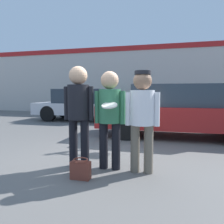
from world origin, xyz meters
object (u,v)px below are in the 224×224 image
person_left (79,107)px  shrub (115,104)px  person_middle_with_frisbee (110,111)px  person_right (142,112)px  handbag (81,169)px  parked_car_near (177,111)px  parked_car_far (82,105)px

person_left → shrub: (-1.62, 9.33, -0.43)m
person_left → shrub: bearing=99.8°
person_middle_with_frisbee → person_left: bearing=-177.4°
person_right → shrub: 9.74m
person_right → handbag: bearing=-149.4°
parked_car_near → shrub: bearing=119.1°
parked_car_near → parked_car_far: parked_car_near is taller
parked_car_far → handbag: 7.19m
person_left → person_middle_with_frisbee: bearing=2.6°
person_left → person_middle_with_frisbee: (0.56, 0.03, -0.07)m
parked_car_near → parked_car_far: bearing=145.5°
shrub → handbag: bearing=-79.3°
person_left → parked_car_far: (-2.44, 6.12, -0.32)m
person_left → shrub: size_ratio=1.38×
parked_car_far → shrub: 3.31m
parked_car_near → parked_car_far: 5.12m
shrub → handbag: size_ratio=4.13×
person_right → handbag: size_ratio=5.35×
person_left → parked_car_near: size_ratio=0.38×
parked_car_near → shrub: size_ratio=3.60×
person_right → parked_car_far: (-3.55, 6.13, -0.25)m
person_left → person_right: (1.11, -0.01, -0.07)m
person_middle_with_frisbee → handbag: bearing=-119.4°
person_right → handbag: 1.32m
parked_car_near → parked_car_far: (-4.22, 2.89, -0.03)m
handbag → person_middle_with_frisbee: bearing=60.6°
person_middle_with_frisbee → parked_car_near: bearing=69.1°
person_middle_with_frisbee → handbag: person_middle_with_frisbee is taller
parked_car_far → parked_car_near: bearing=-34.5°
shrub → person_left: bearing=-80.2°
person_middle_with_frisbee → shrub: person_middle_with_frisbee is taller
person_right → parked_car_far: bearing=120.1°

